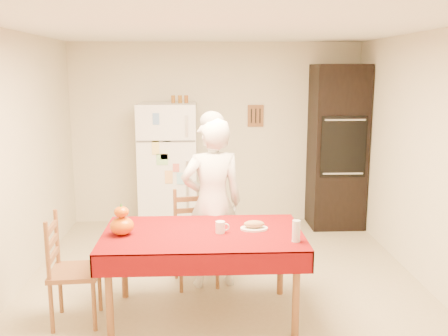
{
  "coord_description": "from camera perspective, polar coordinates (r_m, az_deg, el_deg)",
  "views": [
    {
      "loc": [
        -0.22,
        -4.67,
        2.12
      ],
      "look_at": [
        0.01,
        0.2,
        1.16
      ],
      "focal_mm": 40.0,
      "sensor_mm": 36.0,
      "label": 1
    }
  ],
  "objects": [
    {
      "name": "bread_plate",
      "position": [
        4.36,
        3.46,
        -6.92
      ],
      "size": [
        0.24,
        0.24,
        0.02
      ],
      "primitive_type": "cylinder",
      "color": "white",
      "rests_on": "dining_table"
    },
    {
      "name": "coffee_mug",
      "position": [
        4.26,
        -0.43,
        -6.78
      ],
      "size": [
        0.08,
        0.08,
        0.1
      ],
      "primitive_type": "cylinder",
      "color": "white",
      "rests_on": "dining_table"
    },
    {
      "name": "spice_jar_right",
      "position": [
        6.61,
        -4.34,
        7.86
      ],
      "size": [
        0.05,
        0.05,
        0.1
      ],
      "primitive_type": "cylinder",
      "color": "brown",
      "rests_on": "refrigerator"
    },
    {
      "name": "oven_cabinet",
      "position": [
        6.93,
        12.79,
        2.36
      ],
      "size": [
        0.7,
        0.62,
        2.2
      ],
      "color": "black",
      "rests_on": "floor"
    },
    {
      "name": "dining_table",
      "position": [
        4.31,
        -2.44,
        -8.22
      ],
      "size": [
        1.7,
        1.0,
        0.76
      ],
      "color": "brown",
      "rests_on": "floor"
    },
    {
      "name": "pumpkin_lower",
      "position": [
        4.29,
        -11.59,
        -6.5
      ],
      "size": [
        0.2,
        0.2,
        0.15
      ],
      "primitive_type": "ellipsoid",
      "color": "#E83E05",
      "rests_on": "dining_table"
    },
    {
      "name": "wine_glass",
      "position": [
        4.08,
        8.25,
        -7.14
      ],
      "size": [
        0.07,
        0.07,
        0.18
      ],
      "primitive_type": "cylinder",
      "color": "silver",
      "rests_on": "dining_table"
    },
    {
      "name": "bread_loaf",
      "position": [
        4.35,
        3.46,
        -6.41
      ],
      "size": [
        0.18,
        0.1,
        0.06
      ],
      "primitive_type": "ellipsoid",
      "color": "tan",
      "rests_on": "bread_plate"
    },
    {
      "name": "spice_jar_mid",
      "position": [
        6.62,
        -5.04,
        7.85
      ],
      "size": [
        0.05,
        0.05,
        0.1
      ],
      "primitive_type": "cylinder",
      "color": "brown",
      "rests_on": "refrigerator"
    },
    {
      "name": "room_shell",
      "position": [
        4.7,
        -0.05,
        5.03
      ],
      "size": [
        4.02,
        4.52,
        2.51
      ],
      "color": "beige",
      "rests_on": "ground"
    },
    {
      "name": "refrigerator",
      "position": [
        6.69,
        -6.38,
        0.08
      ],
      "size": [
        0.75,
        0.74,
        1.7
      ],
      "color": "white",
      "rests_on": "floor"
    },
    {
      "name": "floor",
      "position": [
        5.13,
        -0.05,
        -13.29
      ],
      "size": [
        4.5,
        4.5,
        0.0
      ],
      "primitive_type": "plane",
      "color": "tan",
      "rests_on": "ground"
    },
    {
      "name": "seated_woman",
      "position": [
        4.88,
        -1.34,
        -4.08
      ],
      "size": [
        0.68,
        0.52,
        1.68
      ],
      "primitive_type": "imported",
      "rotation": [
        0.0,
        0.0,
        3.34
      ],
      "color": "silver",
      "rests_on": "floor"
    },
    {
      "name": "chair_far",
      "position": [
        5.07,
        -3.35,
        -7.47
      ],
      "size": [
        0.49,
        0.47,
        0.95
      ],
      "rotation": [
        0.0,
        0.0,
        0.19
      ],
      "color": "brown",
      "rests_on": "floor"
    },
    {
      "name": "chair_left",
      "position": [
        4.46,
        -17.52,
        -10.6
      ],
      "size": [
        0.43,
        0.45,
        0.95
      ],
      "rotation": [
        0.0,
        0.0,
        1.64
      ],
      "color": "brown",
      "rests_on": "floor"
    },
    {
      "name": "pumpkin_upper",
      "position": [
        4.26,
        -11.65,
        -4.93
      ],
      "size": [
        0.12,
        0.12,
        0.09
      ],
      "primitive_type": "ellipsoid",
      "color": "#DC5005",
      "rests_on": "pumpkin_lower"
    },
    {
      "name": "spice_jar_left",
      "position": [
        6.62,
        -5.84,
        7.84
      ],
      "size": [
        0.05,
        0.05,
        0.1
      ],
      "primitive_type": "cylinder",
      "color": "#92551A",
      "rests_on": "refrigerator"
    }
  ]
}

